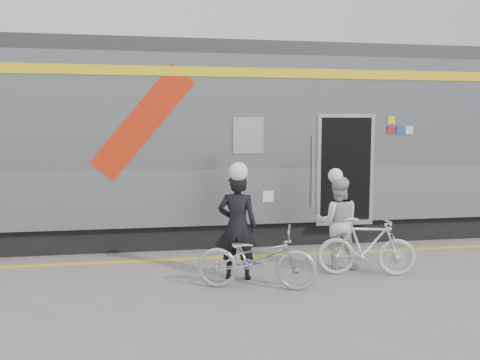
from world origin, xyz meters
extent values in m
plane|color=slate|center=(0.00, 0.00, 0.00)|extent=(90.00, 90.00, 0.00)
cube|color=black|center=(-0.47, 4.20, 0.25)|extent=(24.00, 2.70, 0.50)
cube|color=#9EA0A5|center=(-0.47, 4.20, 1.05)|extent=(24.00, 3.00, 1.10)
cube|color=slate|center=(-0.47, 4.20, 2.70)|extent=(24.00, 3.00, 2.20)
cube|color=#38383A|center=(-0.47, 4.20, 3.95)|extent=(24.00, 2.64, 0.30)
cube|color=yellow|center=(-0.47, 2.69, 3.45)|extent=(24.00, 0.02, 0.18)
cube|color=red|center=(-2.27, 2.69, 2.50)|extent=(1.96, 0.01, 2.19)
cube|color=black|center=(-0.27, 2.69, 2.25)|extent=(0.55, 0.02, 0.65)
cube|color=black|center=(1.73, 2.90, 1.55)|extent=(1.05, 0.45, 2.10)
cube|color=silver|center=(1.73, 2.69, 1.55)|extent=(1.20, 0.02, 2.25)
cylinder|color=silver|center=(1.03, 2.67, 1.55)|extent=(0.04, 0.04, 1.40)
cube|color=silver|center=(1.73, 2.65, 0.52)|extent=(1.05, 0.25, 0.06)
cube|color=yellow|center=(2.68, 2.69, 2.55)|extent=(0.16, 0.01, 0.16)
cube|color=#B01426|center=(2.68, 2.69, 2.35)|extent=(0.16, 0.01, 0.16)
cube|color=#175397|center=(2.88, 2.69, 2.35)|extent=(0.16, 0.01, 0.16)
cube|color=silver|center=(3.08, 2.69, 2.35)|extent=(0.16, 0.01, 0.16)
cube|color=silver|center=(0.13, 2.69, 1.05)|extent=(0.22, 0.01, 0.22)
cube|color=yellow|center=(0.00, 2.15, 0.00)|extent=(24.00, 0.12, 0.01)
imported|color=black|center=(-0.80, 0.82, 0.85)|extent=(0.71, 0.57, 1.71)
imported|color=#B2B5BA|center=(-0.60, 0.27, 0.47)|extent=(1.89, 1.11, 0.94)
imported|color=silver|center=(0.99, 1.17, 0.79)|extent=(0.89, 0.76, 1.57)
imported|color=beige|center=(1.29, 0.62, 0.48)|extent=(1.65, 0.82, 0.95)
sphere|color=white|center=(-0.80, 0.82, 1.85)|extent=(0.30, 0.30, 0.30)
sphere|color=white|center=(0.99, 1.17, 1.70)|extent=(0.25, 0.25, 0.25)
camera|label=1|loc=(-2.11, -6.98, 2.41)|focal=38.00mm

